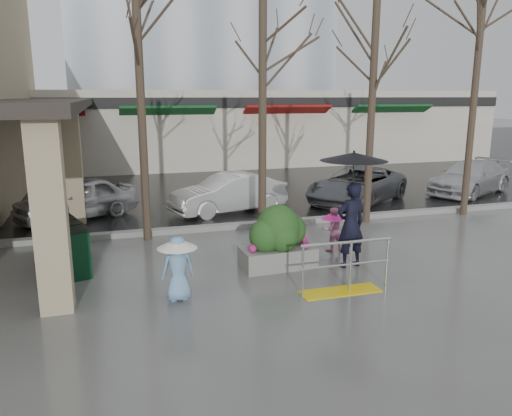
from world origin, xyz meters
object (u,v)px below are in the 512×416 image
woman (352,199)px  car_b (229,193)px  handrail (344,273)px  child_pink (332,227)px  tree_mideast (374,55)px  tree_east (480,39)px  news_boxes (69,244)px  car_a (76,199)px  child_blue (178,262)px  tree_midwest (263,37)px  tree_west (138,39)px  car_d (470,177)px  car_c (357,185)px  planter (278,238)px

woman → car_b: 6.18m
handrail → child_pink: (0.91, 2.48, 0.24)m
tree_mideast → tree_east: size_ratio=0.90×
news_boxes → tree_east: bearing=-8.4°
news_boxes → car_a: (-0.09, 4.76, 0.08)m
woman → car_b: size_ratio=0.68×
tree_east → woman: tree_east is taller
child_blue → car_a: (-2.14, 7.22, -0.11)m
tree_east → child_blue: (-9.77, -4.28, -4.64)m
tree_midwest → tree_east: size_ratio=0.97×
tree_west → news_boxes: tree_west is taller
news_boxes → car_d: (14.42, 4.73, 0.08)m
car_c → handrail: bearing=-64.3°
tree_west → car_b: (2.83, 2.47, -4.45)m
planter → car_a: (-4.52, 6.02, -0.05)m
planter → car_d: 11.65m
child_pink → car_b: car_b is taller
car_a → car_c: size_ratio=0.82×
car_a → child_blue: bearing=-9.5°
child_pink → car_a: size_ratio=0.29×
child_pink → tree_mideast: bearing=-137.3°
planter → woman: bearing=-15.1°
car_b → child_blue: bearing=-36.4°
car_b → car_c: 4.73m
handrail → car_a: size_ratio=0.51×
car_a → planter: bearing=10.9°
tree_midwest → news_boxes: 7.11m
car_c → child_pink: bearing=-68.4°
child_pink → news_boxes: (-6.10, 0.51, -0.07)m
tree_east → tree_midwest: bearing=180.0°
child_blue → planter: bearing=-157.3°
tree_east → planter: (-7.39, -3.07, -4.70)m
tree_midwest → car_c: 6.86m
woman → planter: size_ratio=1.56×
tree_midwest → woman: bearing=-74.7°
tree_west → child_pink: tree_west is taller
planter → car_a: bearing=126.9°
child_pink → car_a: bearing=-43.9°
child_blue → car_d: size_ratio=0.28×
tree_midwest → child_pink: bearing=-65.2°
news_boxes → car_b: car_b is taller
tree_mideast → car_b: 6.12m
tree_midwest → car_c: size_ratio=1.54×
car_a → car_b: size_ratio=0.97×
car_a → car_d: size_ratio=0.85×
handrail → car_a: (-5.27, 7.74, 0.25)m
handrail → child_pink: 2.65m
planter → car_c: size_ratio=0.37×
tree_mideast → car_b: (-3.67, 2.47, -4.23)m
tree_midwest → woman: (0.96, -3.49, -3.69)m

